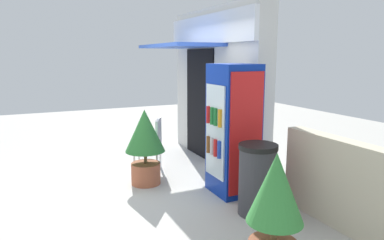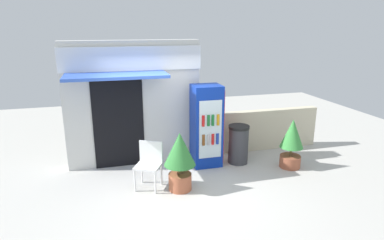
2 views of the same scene
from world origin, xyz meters
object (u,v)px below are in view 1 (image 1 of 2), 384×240
object	(u,v)px
drink_cooler	(233,130)
plastic_chair	(152,141)
potted_plant_curbside	(275,205)
trash_bin	(257,179)
potted_plant_near_shop	(145,140)

from	to	relation	value
drink_cooler	plastic_chair	world-z (taller)	drink_cooler
plastic_chair	potted_plant_curbside	world-z (taller)	potted_plant_curbside
drink_cooler	trash_bin	xyz separation A→B (m)	(0.74, -0.10, -0.47)
potted_plant_curbside	plastic_chair	bearing A→B (deg)	-178.46
potted_plant_near_shop	potted_plant_curbside	xyz separation A→B (m)	(2.64, 0.38, -0.06)
potted_plant_near_shop	trash_bin	distance (m)	1.87
plastic_chair	trash_bin	world-z (taller)	plastic_chair
drink_cooler	potted_plant_near_shop	distance (m)	1.36
potted_plant_near_shop	potted_plant_curbside	bearing A→B (deg)	8.19
plastic_chair	potted_plant_curbside	distance (m)	3.19
potted_plant_curbside	trash_bin	bearing A→B (deg)	152.02
potted_plant_near_shop	trash_bin	bearing A→B (deg)	30.14
drink_cooler	trash_bin	world-z (taller)	drink_cooler
potted_plant_curbside	trash_bin	size ratio (longest dim) A/B	1.25
drink_cooler	plastic_chair	distance (m)	1.63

